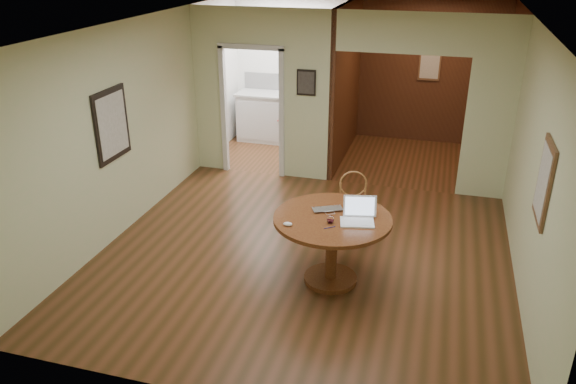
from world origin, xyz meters
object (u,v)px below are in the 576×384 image
(chair, at_px, (353,203))
(dining_table, at_px, (332,234))
(open_laptop, at_px, (358,215))
(closed_laptop, at_px, (329,211))

(chair, bearing_deg, dining_table, -107.36)
(chair, bearing_deg, open_laptop, -92.24)
(dining_table, height_order, open_laptop, open_laptop)
(dining_table, distance_m, chair, 1.06)
(chair, xyz_separation_m, open_laptop, (0.22, -1.06, 0.37))
(dining_table, height_order, chair, chair)
(dining_table, xyz_separation_m, open_laptop, (0.28, -0.00, 0.28))
(dining_table, relative_size, closed_laptop, 3.88)
(chair, relative_size, closed_laptop, 2.75)
(open_laptop, relative_size, closed_laptop, 1.20)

